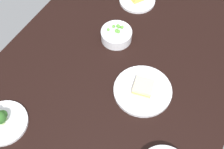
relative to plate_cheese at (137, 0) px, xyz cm
name	(u,v)px	position (x,y,z in cm)	size (l,w,h in cm)	color
dining_table	(112,80)	(-44.78, -10.89, -3.11)	(134.70, 96.75, 4.00)	black
plate_cheese	(137,0)	(0.00, 0.00, 0.00)	(17.43, 17.43, 4.40)	silver
plate_broccoli	(2,121)	(-81.78, 14.07, 1.03)	(17.91, 17.91, 8.39)	silver
bowl_peas	(116,35)	(-26.09, -2.68, 1.71)	(13.67, 13.67, 6.37)	silver
plate_sandwich	(142,91)	(-45.17, -24.63, 0.14)	(22.87, 22.87, 4.77)	silver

